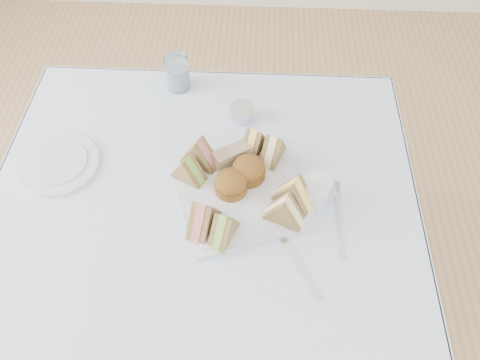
{
  "coord_description": "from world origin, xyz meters",
  "views": [
    {
      "loc": [
        0.12,
        -0.56,
        1.66
      ],
      "look_at": [
        0.09,
        0.08,
        0.8
      ],
      "focal_mm": 35.0,
      "sensor_mm": 36.0,
      "label": 1
    }
  ],
  "objects_px": {
    "table": "(209,287)",
    "water_glass": "(177,73)",
    "creamer_jug": "(316,191)",
    "serving_plate": "(240,191)"
  },
  "relations": [
    {
      "from": "table",
      "to": "water_glass",
      "type": "distance_m",
      "value": 0.62
    },
    {
      "from": "table",
      "to": "water_glass",
      "type": "xyz_separation_m",
      "value": [
        -0.1,
        0.44,
        0.42
      ]
    },
    {
      "from": "serving_plate",
      "to": "water_glass",
      "type": "bearing_deg",
      "value": 97.78
    },
    {
      "from": "table",
      "to": "serving_plate",
      "type": "distance_m",
      "value": 0.4
    },
    {
      "from": "table",
      "to": "creamer_jug",
      "type": "relative_size",
      "value": 12.96
    },
    {
      "from": "creamer_jug",
      "to": "water_glass",
      "type": "bearing_deg",
      "value": 123.79
    },
    {
      "from": "water_glass",
      "to": "creamer_jug",
      "type": "relative_size",
      "value": 1.41
    },
    {
      "from": "serving_plate",
      "to": "creamer_jug",
      "type": "xyz_separation_m",
      "value": [
        0.18,
        -0.01,
        0.02
      ]
    },
    {
      "from": "serving_plate",
      "to": "water_glass",
      "type": "xyz_separation_m",
      "value": [
        -0.19,
        0.36,
        0.04
      ]
    },
    {
      "from": "table",
      "to": "serving_plate",
      "type": "xyz_separation_m",
      "value": [
        0.09,
        0.08,
        0.38
      ]
    }
  ]
}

